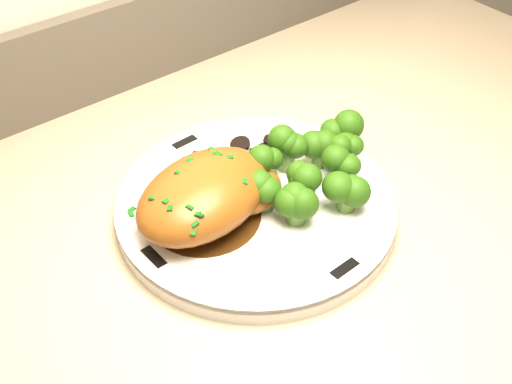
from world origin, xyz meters
TOP-DOWN VIEW (x-y plane):
  - plate at (0.38, 1.68)m, footprint 0.32×0.32m
  - rim_accent_0 at (0.37, 1.81)m, footprint 0.03×0.01m
  - rim_accent_1 at (0.25, 1.68)m, footprint 0.01×0.03m
  - rim_accent_2 at (0.38, 1.56)m, footprint 0.03×0.01m
  - rim_accent_3 at (0.50, 1.69)m, footprint 0.01×0.03m
  - gravy_pool at (0.32, 1.70)m, footprint 0.11×0.11m
  - chicken_breast at (0.33, 1.69)m, footprint 0.17×0.13m
  - mushroom_pile at (0.41, 1.74)m, footprint 0.09×0.07m
  - broccoli_florets at (0.44, 1.66)m, footprint 0.15×0.12m

SIDE VIEW (x-z plane):
  - plate at x=0.38m, z-range 0.91..0.93m
  - rim_accent_0 at x=0.37m, z-range 0.93..0.93m
  - rim_accent_1 at x=0.25m, z-range 0.93..0.93m
  - rim_accent_2 at x=0.38m, z-range 0.93..0.93m
  - rim_accent_3 at x=0.50m, z-range 0.93..0.93m
  - gravy_pool at x=0.32m, z-range 0.93..0.93m
  - mushroom_pile at x=0.41m, z-range 0.92..0.94m
  - broccoli_florets at x=0.44m, z-range 0.93..0.97m
  - chicken_breast at x=0.33m, z-range 0.92..0.98m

